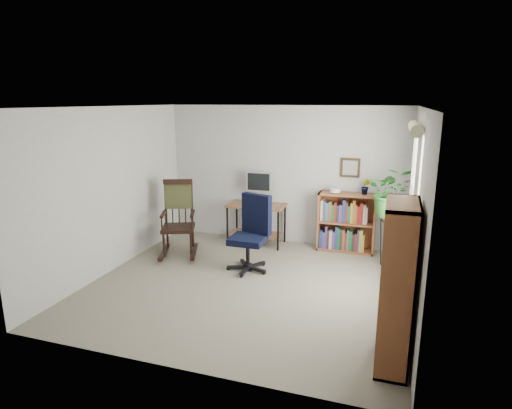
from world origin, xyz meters
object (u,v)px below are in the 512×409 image
(desk, at_px, (256,224))
(low_bookshelf, at_px, (346,222))
(rocking_chair, at_px, (178,218))
(tall_bookshelf, at_px, (397,286))
(office_chair, at_px, (248,234))

(desk, bearing_deg, low_bookshelf, 4.45)
(rocking_chair, bearing_deg, tall_bookshelf, -53.39)
(office_chair, height_order, rocking_chair, rocking_chair)
(office_chair, xyz_separation_m, tall_bookshelf, (2.08, -1.76, 0.23))
(desk, xyz_separation_m, tall_bookshelf, (2.34, -2.96, 0.44))
(low_bookshelf, xyz_separation_m, tall_bookshelf, (0.79, -3.08, 0.31))
(office_chair, bearing_deg, low_bookshelf, 62.67)
(office_chair, bearing_deg, desk, 118.89)
(rocking_chair, bearing_deg, office_chair, -34.86)
(office_chair, relative_size, low_bookshelf, 1.16)
(tall_bookshelf, bearing_deg, desk, 128.30)
(desk, height_order, rocking_chair, rocking_chair)
(office_chair, relative_size, rocking_chair, 0.92)
(low_bookshelf, bearing_deg, rocking_chair, -158.36)
(desk, bearing_deg, rocking_chair, -139.13)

